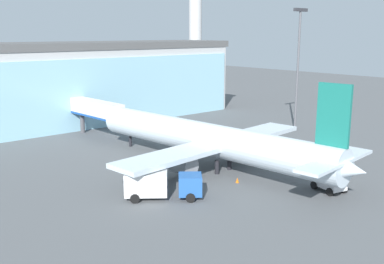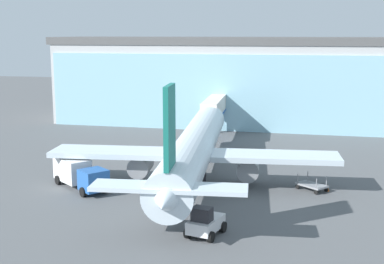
% 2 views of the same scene
% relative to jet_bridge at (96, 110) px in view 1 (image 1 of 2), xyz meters
% --- Properties ---
extents(ground, '(240.00, 240.00, 0.00)m').
position_rel_jet_bridge_xyz_m(ground, '(2.81, -27.04, -4.21)').
color(ground, '#545659').
extents(terminal_building, '(62.08, 15.61, 13.97)m').
position_rel_jet_bridge_xyz_m(terminal_building, '(2.81, 12.88, 2.78)').
color(terminal_building, '#B7B7B7').
rests_on(terminal_building, ground).
extents(jet_bridge, '(2.76, 11.75, 5.59)m').
position_rel_jet_bridge_xyz_m(jet_bridge, '(0.00, 0.00, 0.00)').
color(jet_bridge, silver).
rests_on(jet_bridge, ground).
extents(control_tower, '(8.42, 8.42, 35.24)m').
position_rel_jet_bridge_xyz_m(control_tower, '(65.54, 51.30, 17.55)').
color(control_tower, '#BBBBBB').
rests_on(control_tower, ground).
extents(apron_light_mast, '(3.20, 0.40, 19.27)m').
position_rel_jet_bridge_xyz_m(apron_light_mast, '(27.00, -16.59, 7.18)').
color(apron_light_mast, '#59595E').
rests_on(apron_light_mast, ground).
extents(airplane, '(28.03, 37.95, 11.14)m').
position_rel_jet_bridge_xyz_m(airplane, '(1.92, -22.83, -0.80)').
color(airplane, silver).
rests_on(airplane, ground).
extents(catering_truck, '(7.05, 6.32, 2.65)m').
position_rel_jet_bridge_xyz_m(catering_truck, '(-8.48, -26.96, -2.74)').
color(catering_truck, '#2659A5').
rests_on(catering_truck, ground).
extents(baggage_cart, '(3.17, 3.03, 1.50)m').
position_rel_jet_bridge_xyz_m(baggage_cart, '(13.31, -23.24, -3.71)').
color(baggage_cart, gray).
rests_on(baggage_cart, ground).
extents(pushback_tug, '(2.84, 3.55, 2.30)m').
position_rel_jet_bridge_xyz_m(pushback_tug, '(5.55, -36.53, -3.23)').
color(pushback_tug, silver).
rests_on(pushback_tug, ground).
extents(safety_cone_nose, '(0.36, 0.36, 0.55)m').
position_rel_jet_bridge_xyz_m(safety_cone_nose, '(0.50, -28.59, -3.93)').
color(safety_cone_nose, orange).
rests_on(safety_cone_nose, ground).
extents(safety_cone_wingtip, '(0.36, 0.36, 0.55)m').
position_rel_jet_bridge_xyz_m(safety_cone_wingtip, '(14.75, -23.16, -3.93)').
color(safety_cone_wingtip, orange).
rests_on(safety_cone_wingtip, ground).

